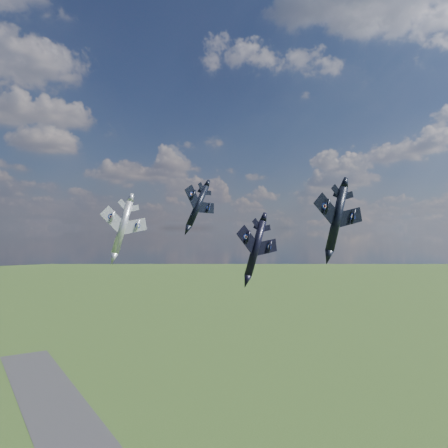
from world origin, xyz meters
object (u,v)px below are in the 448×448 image
jet_lead_navy (256,248)px  jet_left_silver (122,227)px  jet_high_navy (198,206)px  jet_right_navy (337,219)px

jet_lead_navy → jet_left_silver: size_ratio=1.10×
jet_lead_navy → jet_high_navy: 27.70m
jet_left_silver → jet_high_navy: bearing=29.8°
jet_high_navy → jet_left_silver: size_ratio=1.14×
jet_lead_navy → jet_left_silver: jet_left_silver is taller
jet_lead_navy → jet_left_silver: bearing=153.1°
jet_right_navy → jet_left_silver: size_ratio=1.12×
jet_lead_navy → jet_right_navy: bearing=-71.0°
jet_right_navy → jet_left_silver: (-29.25, 26.10, -1.44)m
jet_left_silver → jet_lead_navy: bearing=-27.0°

